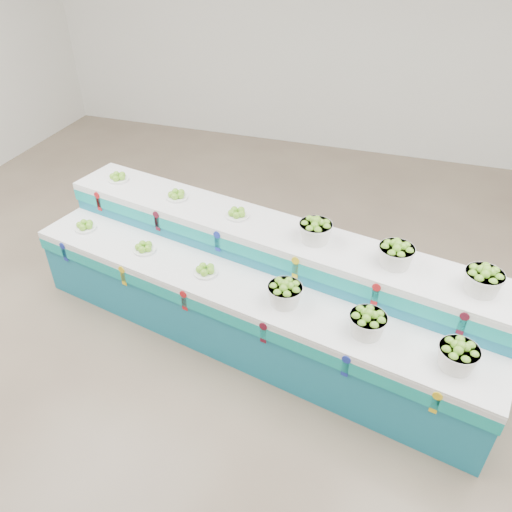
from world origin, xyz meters
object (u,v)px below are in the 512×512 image
at_px(plate_upper_mid, 177,194).
at_px(basket_upper_right, 483,280).
at_px(basket_lower_left, 285,293).
at_px(display_stand, 256,288).

height_order(plate_upper_mid, basket_upper_right, basket_upper_right).
bearing_deg(basket_lower_left, plate_upper_mid, 147.93).
bearing_deg(basket_upper_right, display_stand, 176.77).
xyz_separation_m(plate_upper_mid, basket_upper_right, (2.79, -0.59, 0.06)).
distance_m(basket_lower_left, basket_upper_right, 1.50).
bearing_deg(basket_lower_left, basket_upper_right, 9.90).
bearing_deg(display_stand, plate_upper_mid, 165.50).
bearing_deg(display_stand, basket_lower_left, -32.49).
relative_size(display_stand, basket_lower_left, 15.30).
bearing_deg(basket_lower_left, display_stand, 135.63).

